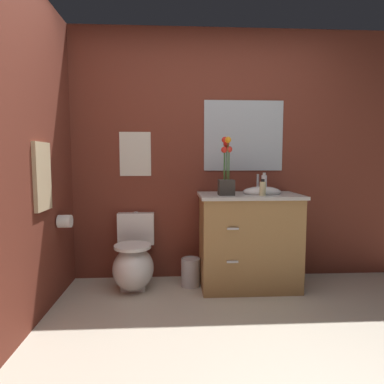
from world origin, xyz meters
The scene contains 13 objects.
ground_plane centered at (0.00, 0.00, 0.00)m, with size 8.74×8.74×0.00m, color beige.
wall_back centered at (0.20, 1.61, 1.25)m, with size 4.08×0.05×2.50m, color maroon.
wall_left centered at (-1.34, 0.48, 1.25)m, with size 0.05×4.45×2.50m, color maroon.
toilet centered at (-0.68, 1.32, 0.24)m, with size 0.38×0.59×0.69m.
vanity_cabinet centered at (0.41, 1.29, 0.46)m, with size 0.94×0.56×1.07m.
flower_vase centered at (0.17, 1.21, 1.06)m, with size 0.14×0.14×0.53m.
soap_bottle centered at (0.49, 1.14, 0.96)m, with size 0.06×0.06×0.15m.
lotion_bottle centered at (0.56, 1.34, 0.98)m, with size 0.05×0.05×0.20m.
trash_bin centered at (-0.14, 1.32, 0.14)m, with size 0.18×0.18×0.27m.
wall_poster centered at (-0.68, 1.58, 1.27)m, with size 0.31×0.01×0.44m, color silver.
wall_mirror centered at (0.41, 1.58, 1.45)m, with size 0.80×0.01×0.70m, color #B2BCC6.
hanging_towel centered at (-1.30, 0.81, 1.08)m, with size 0.03×0.28×0.52m, color tan.
toilet_paper_roll centered at (-1.24, 1.12, 0.68)m, with size 0.11×0.11×0.11m, color white.
Camera 1 is at (-0.30, -1.75, 1.21)m, focal length 30.94 mm.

